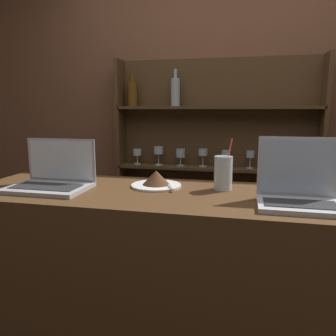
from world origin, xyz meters
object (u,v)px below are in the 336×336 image
(laptop_far, at_px, (299,190))
(cake_plate, at_px, (156,180))
(water_glass, at_px, (223,173))
(laptop_near, at_px, (52,178))

(laptop_far, distance_m, cake_plate, 0.61)
(laptop_far, height_order, cake_plate, laptop_far)
(water_glass, bearing_deg, cake_plate, -177.91)
(water_glass, bearing_deg, laptop_near, -169.09)
(cake_plate, height_order, water_glass, water_glass)
(laptop_near, bearing_deg, cake_plate, 16.62)
(laptop_far, xyz_separation_m, cake_plate, (-0.58, 0.17, -0.03))
(laptop_near, bearing_deg, water_glass, 10.91)
(cake_plate, distance_m, water_glass, 0.30)
(laptop_near, xyz_separation_m, water_glass, (0.74, 0.14, 0.03))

